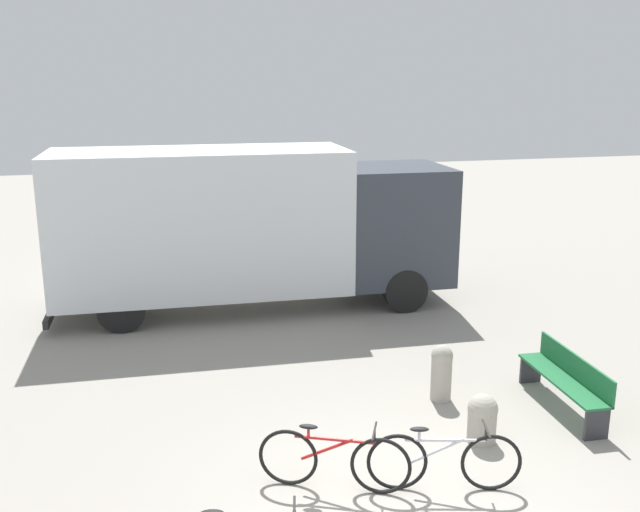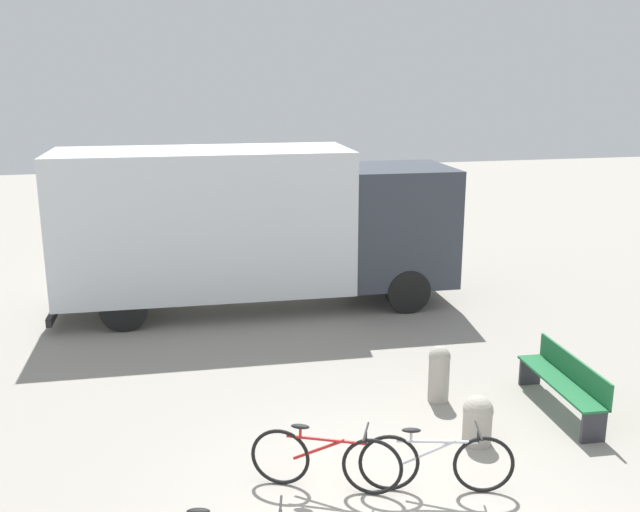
{
  "view_description": "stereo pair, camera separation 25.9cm",
  "coord_description": "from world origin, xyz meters",
  "px_view_note": "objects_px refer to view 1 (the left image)",
  "views": [
    {
      "loc": [
        -2.56,
        -6.51,
        4.68
      ],
      "look_at": [
        0.32,
        4.75,
        1.71
      ],
      "focal_mm": 40.0,
      "sensor_mm": 36.0,
      "label": 1
    },
    {
      "loc": [
        -2.31,
        -6.57,
        4.68
      ],
      "look_at": [
        0.32,
        4.75,
        1.71
      ],
      "focal_mm": 40.0,
      "sensor_mm": 36.0,
      "label": 2
    }
  ],
  "objects_px": {
    "bicycle_middle": "(334,460)",
    "bicycle_far": "(444,461)",
    "delivery_truck": "(249,223)",
    "bollard_near_bench": "(482,417)",
    "park_bench": "(567,378)",
    "bollard_far_bench": "(442,370)"
  },
  "relations": [
    {
      "from": "bicycle_middle",
      "to": "park_bench",
      "type": "bearing_deg",
      "value": 41.76
    },
    {
      "from": "delivery_truck",
      "to": "bollard_near_bench",
      "type": "bearing_deg",
      "value": -69.77
    },
    {
      "from": "park_bench",
      "to": "bicycle_middle",
      "type": "distance_m",
      "value": 3.97
    },
    {
      "from": "delivery_truck",
      "to": "bicycle_far",
      "type": "bearing_deg",
      "value": -79.15
    },
    {
      "from": "delivery_truck",
      "to": "bollard_near_bench",
      "type": "height_order",
      "value": "delivery_truck"
    },
    {
      "from": "bicycle_far",
      "to": "bollard_near_bench",
      "type": "xyz_separation_m",
      "value": [
        0.95,
        0.92,
        -0.03
      ]
    },
    {
      "from": "park_bench",
      "to": "bollard_near_bench",
      "type": "distance_m",
      "value": 1.72
    },
    {
      "from": "bicycle_far",
      "to": "bicycle_middle",
      "type": "bearing_deg",
      "value": -179.89
    },
    {
      "from": "delivery_truck",
      "to": "bicycle_far",
      "type": "relative_size",
      "value": 4.67
    },
    {
      "from": "bicycle_middle",
      "to": "bollard_near_bench",
      "type": "relative_size",
      "value": 2.48
    },
    {
      "from": "bicycle_far",
      "to": "park_bench",
      "type": "bearing_deg",
      "value": 45.48
    },
    {
      "from": "bollard_near_bench",
      "to": "bollard_far_bench",
      "type": "relative_size",
      "value": 0.78
    },
    {
      "from": "bicycle_middle",
      "to": "bollard_far_bench",
      "type": "distance_m",
      "value": 2.87
    },
    {
      "from": "bicycle_middle",
      "to": "bollard_far_bench",
      "type": "bearing_deg",
      "value": 65.53
    },
    {
      "from": "delivery_truck",
      "to": "bollard_far_bench",
      "type": "relative_size",
      "value": 9.52
    },
    {
      "from": "park_bench",
      "to": "bicycle_far",
      "type": "height_order",
      "value": "park_bench"
    },
    {
      "from": "bollard_near_bench",
      "to": "bollard_far_bench",
      "type": "distance_m",
      "value": 1.29
    },
    {
      "from": "delivery_truck",
      "to": "bollard_far_bench",
      "type": "distance_m",
      "value": 5.58
    },
    {
      "from": "bicycle_far",
      "to": "bollard_near_bench",
      "type": "distance_m",
      "value": 1.33
    },
    {
      "from": "bicycle_middle",
      "to": "bicycle_far",
      "type": "distance_m",
      "value": 1.27
    },
    {
      "from": "delivery_truck",
      "to": "bicycle_far",
      "type": "xyz_separation_m",
      "value": [
        1.11,
        -7.23,
        -1.4
      ]
    },
    {
      "from": "bollard_near_bench",
      "to": "bollard_far_bench",
      "type": "height_order",
      "value": "bollard_far_bench"
    }
  ]
}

